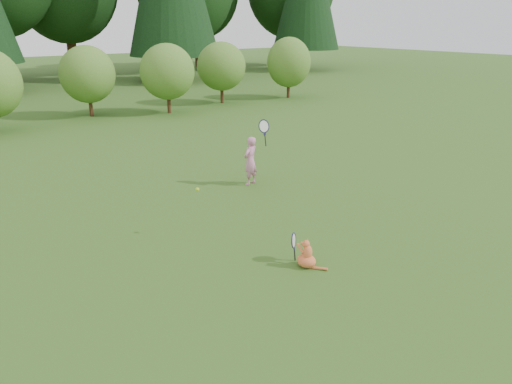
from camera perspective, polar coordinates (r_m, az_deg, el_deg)
ground at (r=8.01m, az=2.24°, el=-6.53°), size 100.00×100.00×0.00m
shrub_row at (r=19.29m, az=-22.89°, el=11.45°), size 28.00×3.00×2.80m
child at (r=10.95m, az=-0.60°, el=3.72°), size 0.64×0.44×1.60m
cat at (r=7.42m, az=5.74°, el=-6.88°), size 0.36×0.59×0.59m
tennis_ball at (r=8.29m, az=-6.72°, el=0.29°), size 0.06×0.06×0.06m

